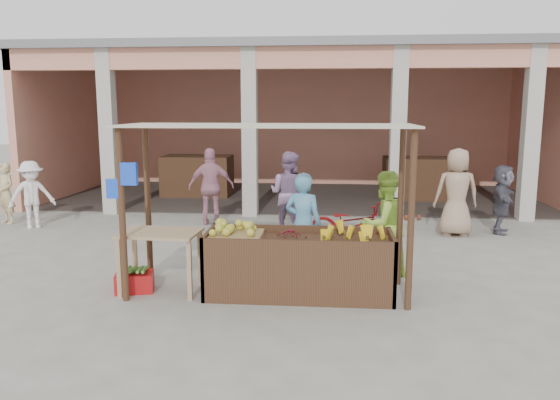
# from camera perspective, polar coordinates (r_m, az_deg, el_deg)

# --- Properties ---
(ground) EXTENTS (60.00, 60.00, 0.00)m
(ground) POSITION_cam_1_polar(r_m,az_deg,el_deg) (7.88, -1.69, -9.72)
(ground) COLOR gray
(ground) RESTS_ON ground
(market_building) EXTENTS (14.40, 6.40, 4.20)m
(market_building) POSITION_cam_1_polar(r_m,az_deg,el_deg) (16.33, 2.19, 9.94)
(market_building) COLOR #ED967C
(market_building) RESTS_ON ground
(fruit_stall) EXTENTS (2.60, 0.95, 0.80)m
(fruit_stall) POSITION_cam_1_polar(r_m,az_deg,el_deg) (7.72, 2.01, -7.03)
(fruit_stall) COLOR #4F2F1F
(fruit_stall) RESTS_ON ground
(stall_awning) EXTENTS (4.09, 1.35, 2.39)m
(stall_awning) POSITION_cam_1_polar(r_m,az_deg,el_deg) (7.52, -1.82, 4.79)
(stall_awning) COLOR #4F2F1F
(stall_awning) RESTS_ON ground
(banana_heap) EXTENTS (1.00, 0.55, 0.18)m
(banana_heap) POSITION_cam_1_polar(r_m,az_deg,el_deg) (7.57, 7.72, -3.59)
(banana_heap) COLOR yellow
(banana_heap) RESTS_ON fruit_stall
(melon_tray) EXTENTS (0.76, 0.66, 0.20)m
(melon_tray) POSITION_cam_1_polar(r_m,az_deg,el_deg) (7.74, -4.71, -3.22)
(melon_tray) COLOR #A08353
(melon_tray) RESTS_ON fruit_stall
(berry_heap) EXTENTS (0.46, 0.38, 0.15)m
(berry_heap) POSITION_cam_1_polar(r_m,az_deg,el_deg) (7.64, 1.09, -3.51)
(berry_heap) COLOR maroon
(berry_heap) RESTS_ON fruit_stall
(side_table) EXTENTS (1.13, 0.79, 0.88)m
(side_table) POSITION_cam_1_polar(r_m,az_deg,el_deg) (7.93, -12.41, -4.25)
(side_table) COLOR tan
(side_table) RESTS_ON ground
(papaya_pile) EXTENTS (0.67, 0.38, 0.19)m
(papaya_pile) POSITION_cam_1_polar(r_m,az_deg,el_deg) (7.88, -12.47, -2.57)
(papaya_pile) COLOR #488C2D
(papaya_pile) RESTS_ON side_table
(red_crate) EXTENTS (0.60, 0.49, 0.27)m
(red_crate) POSITION_cam_1_polar(r_m,az_deg,el_deg) (8.20, -14.94, -8.27)
(red_crate) COLOR #B11214
(red_crate) RESTS_ON ground
(plantain_bundle) EXTENTS (0.41, 0.29, 0.08)m
(plantain_bundle) POSITION_cam_1_polar(r_m,az_deg,el_deg) (8.14, -15.00, -7.08)
(plantain_bundle) COLOR #4D822F
(plantain_bundle) RESTS_ON red_crate
(produce_sacks) EXTENTS (0.70, 0.43, 0.53)m
(produce_sacks) POSITION_cam_1_polar(r_m,az_deg,el_deg) (13.12, 13.72, -0.94)
(produce_sacks) COLOR maroon
(produce_sacks) RESTS_ON ground
(vendor_blue) EXTENTS (0.77, 0.65, 1.74)m
(vendor_blue) POSITION_cam_1_polar(r_m,az_deg,el_deg) (8.47, 2.45, -2.23)
(vendor_blue) COLOR #60A6D6
(vendor_blue) RESTS_ON ground
(vendor_green) EXTENTS (0.97, 0.85, 1.75)m
(vendor_green) POSITION_cam_1_polar(r_m,az_deg,el_deg) (8.56, 10.81, -2.24)
(vendor_green) COLOR #A2D145
(vendor_green) RESTS_ON ground
(motorcycle) EXTENTS (1.13, 1.86, 0.92)m
(motorcycle) POSITION_cam_1_polar(r_m,az_deg,el_deg) (10.28, 7.53, -2.54)
(motorcycle) COLOR maroon
(motorcycle) RESTS_ON ground
(shopper_a) EXTENTS (1.12, 1.02, 1.59)m
(shopper_a) POSITION_cam_1_polar(r_m,az_deg,el_deg) (13.04, -24.54, 0.76)
(shopper_a) COLOR white
(shopper_a) RESTS_ON ground
(shopper_b) EXTENTS (1.17, 0.76, 1.84)m
(shopper_b) POSITION_cam_1_polar(r_m,az_deg,el_deg) (12.30, -7.20, 1.65)
(shopper_b) COLOR #C68499
(shopper_b) RESTS_ON ground
(shopper_c) EXTENTS (0.97, 0.63, 2.00)m
(shopper_c) POSITION_cam_1_polar(r_m,az_deg,el_deg) (11.70, 17.99, 1.25)
(shopper_c) COLOR tan
(shopper_c) RESTS_ON ground
(shopper_d) EXTENTS (1.01, 1.52, 1.52)m
(shopper_d) POSITION_cam_1_polar(r_m,az_deg,el_deg) (12.29, 22.22, 0.26)
(shopper_d) COLOR #52505E
(shopper_d) RESTS_ON ground
(shopper_e) EXTENTS (0.67, 0.62, 1.44)m
(shopper_e) POSITION_cam_1_polar(r_m,az_deg,el_deg) (13.83, -26.72, 0.75)
(shopper_e) COLOR #D7BA81
(shopper_e) RESTS_ON ground
(shopper_f) EXTENTS (1.05, 0.84, 1.89)m
(shopper_f) POSITION_cam_1_polar(r_m,az_deg,el_deg) (11.24, 0.90, 1.11)
(shopper_f) COLOR #95739D
(shopper_f) RESTS_ON ground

